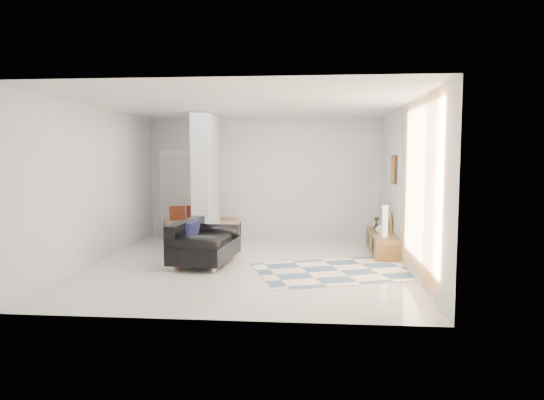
{
  "coord_description": "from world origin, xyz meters",
  "views": [
    {
      "loc": [
        1.16,
        -8.44,
        1.93
      ],
      "look_at": [
        0.39,
        0.6,
        1.09
      ],
      "focal_mm": 32.0,
      "sensor_mm": 36.0,
      "label": 1
    }
  ],
  "objects": [
    {
      "name": "wall_back",
      "position": [
        0.0,
        3.0,
        1.4
      ],
      "size": [
        6.0,
        0.0,
        6.0
      ],
      "primitive_type": "plane",
      "rotation": [
        1.57,
        0.0,
        0.0
      ],
      "color": "silver",
      "rests_on": "ground"
    },
    {
      "name": "daybed",
      "position": [
        -1.44,
        2.46,
        0.42
      ],
      "size": [
        1.81,
        1.34,
        0.77
      ],
      "rotation": [
        0.0,
        0.0,
        0.43
      ],
      "color": "black",
      "rests_on": "floor"
    },
    {
      "name": "media_console",
      "position": [
        2.52,
        1.17,
        0.2
      ],
      "size": [
        0.45,
        1.78,
        0.8
      ],
      "color": "brown",
      "rests_on": "floor"
    },
    {
      "name": "vase",
      "position": [
        2.47,
        1.17,
        0.49
      ],
      "size": [
        0.19,
        0.19,
        0.18
      ],
      "primitive_type": "imported",
      "rotation": [
        0.0,
        0.0,
        -0.07
      ],
      "color": "silver",
      "rests_on": "media_console"
    },
    {
      "name": "partition_column",
      "position": [
        -1.1,
        1.6,
        1.4
      ],
      "size": [
        0.35,
        1.2,
        2.8
      ],
      "primitive_type": "cube",
      "color": "#B7BCBF",
      "rests_on": "floor"
    },
    {
      "name": "loveseat",
      "position": [
        -0.81,
        -0.06,
        0.36
      ],
      "size": [
        1.07,
        1.65,
        0.76
      ],
      "rotation": [
        0.0,
        0.0,
        -0.1
      ],
      "color": "silver",
      "rests_on": "floor"
    },
    {
      "name": "area_rug",
      "position": [
        1.6,
        -0.45,
        0.01
      ],
      "size": [
        3.11,
        2.55,
        0.01
      ],
      "primitive_type": "cube",
      "rotation": [
        0.0,
        0.0,
        0.33
      ],
      "color": "beige",
      "rests_on": "floor"
    },
    {
      "name": "wall_front",
      "position": [
        0.0,
        -3.0,
        1.4
      ],
      "size": [
        6.0,
        0.0,
        6.0
      ],
      "primitive_type": "plane",
      "rotation": [
        -1.57,
        0.0,
        0.0
      ],
      "color": "silver",
      "rests_on": "ground"
    },
    {
      "name": "floor",
      "position": [
        0.0,
        0.0,
        0.0
      ],
      "size": [
        6.0,
        6.0,
        0.0
      ],
      "primitive_type": "plane",
      "color": "beige",
      "rests_on": "ground"
    },
    {
      "name": "cylinder_lamp",
      "position": [
        2.5,
        0.67,
        0.7
      ],
      "size": [
        0.11,
        0.11,
        0.59
      ],
      "primitive_type": "cylinder",
      "color": "beige",
      "rests_on": "media_console"
    },
    {
      "name": "wall_art",
      "position": [
        2.72,
        1.17,
        1.65
      ],
      "size": [
        0.04,
        0.45,
        0.55
      ],
      "primitive_type": "cube",
      "color": "#321F0D",
      "rests_on": "wall_right"
    },
    {
      "name": "curtain",
      "position": [
        2.67,
        -1.15,
        1.45
      ],
      "size": [
        0.0,
        2.55,
        2.55
      ],
      "primitive_type": "plane",
      "rotation": [
        1.57,
        0.0,
        1.57
      ],
      "color": "gold",
      "rests_on": "wall_right"
    },
    {
      "name": "hallway_door",
      "position": [
        -2.1,
        2.96,
        1.02
      ],
      "size": [
        0.85,
        0.06,
        2.04
      ],
      "primitive_type": "cube",
      "color": "white",
      "rests_on": "floor"
    },
    {
      "name": "wall_right",
      "position": [
        2.75,
        0.0,
        1.4
      ],
      "size": [
        0.0,
        6.0,
        6.0
      ],
      "primitive_type": "plane",
      "rotation": [
        1.57,
        0.0,
        -1.57
      ],
      "color": "silver",
      "rests_on": "ground"
    },
    {
      "name": "ceiling",
      "position": [
        0.0,
        0.0,
        2.8
      ],
      "size": [
        6.0,
        6.0,
        0.0
      ],
      "primitive_type": "plane",
      "rotation": [
        3.14,
        0.0,
        0.0
      ],
      "color": "white",
      "rests_on": "wall_back"
    },
    {
      "name": "bronze_figurine",
      "position": [
        2.47,
        1.64,
        0.53
      ],
      "size": [
        0.14,
        0.14,
        0.26
      ],
      "primitive_type": null,
      "rotation": [
        0.0,
        0.0,
        -0.09
      ],
      "color": "#302415",
      "rests_on": "media_console"
    },
    {
      "name": "wall_left",
      "position": [
        -2.75,
        0.0,
        1.4
      ],
      "size": [
        0.0,
        6.0,
        6.0
      ],
      "primitive_type": "plane",
      "rotation": [
        1.57,
        0.0,
        1.57
      ],
      "color": "silver",
      "rests_on": "ground"
    }
  ]
}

